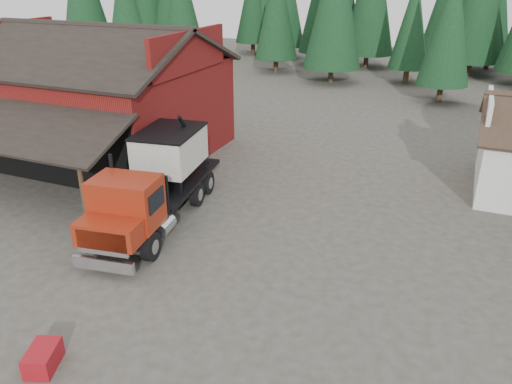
% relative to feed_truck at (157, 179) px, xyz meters
% --- Properties ---
extents(ground, '(120.00, 120.00, 0.00)m').
position_rel_feed_truck_xyz_m(ground, '(3.16, -3.73, -1.89)').
color(ground, '#403C32').
rests_on(ground, ground).
extents(red_barn, '(12.80, 13.63, 7.18)m').
position_rel_feed_truck_xyz_m(red_barn, '(-7.84, 6.17, 0.80)').
color(red_barn, maroon).
rests_on(red_barn, ground).
extents(conifer_backdrop, '(76.00, 16.00, 16.00)m').
position_rel_feed_truck_xyz_m(conifer_backdrop, '(3.16, 38.27, -1.89)').
color(conifer_backdrop, black).
rests_on(conifer_backdrop, ground).
extents(near_pine_a, '(4.40, 4.40, 11.40)m').
position_rel_feed_truck_xyz_m(near_pine_a, '(-18.84, 24.27, 4.50)').
color(near_pine_a, '#382619').
rests_on(near_pine_a, ground).
extents(near_pine_b, '(3.96, 3.96, 10.40)m').
position_rel_feed_truck_xyz_m(near_pine_b, '(9.16, 26.27, 4.00)').
color(near_pine_b, '#382619').
rests_on(near_pine_b, ground).
extents(feed_truck, '(3.69, 9.22, 4.05)m').
position_rel_feed_truck_xyz_m(feed_truck, '(0.00, 0.00, 0.00)').
color(feed_truck, black).
rests_on(feed_truck, ground).
extents(equip_box, '(1.05, 1.28, 0.60)m').
position_rel_feed_truck_xyz_m(equip_box, '(1.88, -8.48, -1.59)').
color(equip_box, maroon).
rests_on(equip_box, ground).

